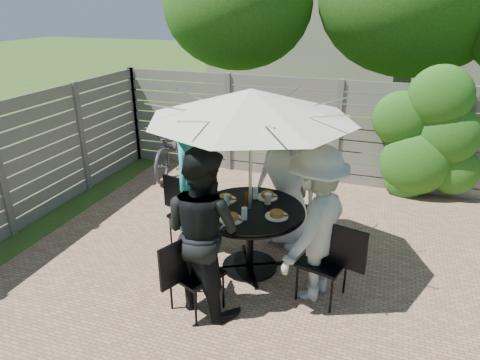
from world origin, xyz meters
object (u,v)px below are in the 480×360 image
(person_right, at_px, (315,225))
(umbrella, at_px, (251,104))
(plate_right, at_px, (277,215))
(person_left, at_px, (196,181))
(chair_front, at_px, (196,288))
(chair_right, at_px, (323,276))
(bicycle, at_px, (174,146))
(plate_front, at_px, (231,218))
(glass_left, at_px, (227,200))
(plate_back, at_px, (267,196))
(syrup_jug, at_px, (248,199))
(glass_front, at_px, (244,213))
(plate_left, at_px, (226,198))
(patio_table, at_px, (250,227))
(chair_left, at_px, (190,226))
(person_back, at_px, (287,179))
(glass_back, at_px, (255,193))
(coffee_cup, at_px, (268,199))
(person_front, at_px, (203,231))
(chair_back, at_px, (290,219))

(person_right, bearing_deg, umbrella, -90.00)
(plate_right, bearing_deg, person_left, 162.58)
(umbrella, bearing_deg, chair_front, -107.53)
(chair_right, xyz_separation_m, bicycle, (-3.28, 2.93, 0.21))
(plate_front, distance_m, glass_left, 0.37)
(plate_back, distance_m, glass_left, 0.53)
(chair_right, bearing_deg, syrup_jug, -5.62)
(glass_front, bearing_deg, chair_front, -116.02)
(chair_front, height_order, plate_left, chair_front)
(plate_back, bearing_deg, plate_right, -62.42)
(patio_table, bearing_deg, chair_left, 162.61)
(plate_right, bearing_deg, person_back, 96.02)
(person_back, xyz_separation_m, glass_back, (-0.27, -0.51, -0.01))
(person_left, distance_m, coffee_cup, 0.96)
(umbrella, distance_m, plate_left, 1.24)
(umbrella, relative_size, syrup_jug, 17.72)
(chair_front, height_order, glass_front, glass_front)
(chair_left, xyz_separation_m, coffee_cup, (1.08, -0.11, 0.60))
(chair_front, distance_m, person_front, 0.63)
(chair_front, bearing_deg, glass_front, -2.01)
(plate_left, bearing_deg, bicycle, 128.38)
(person_back, height_order, glass_back, person_back)
(glass_front, height_order, coffee_cup, glass_front)
(glass_front, bearing_deg, chair_right, -0.60)
(syrup_jug, height_order, bicycle, bicycle)
(glass_back, relative_size, syrup_jug, 0.88)
(chair_front, bearing_deg, person_right, -34.16)
(plate_back, height_order, glass_front, glass_front)
(patio_table, height_order, glass_left, glass_left)
(plate_left, relative_size, syrup_jug, 1.62)
(chair_back, height_order, chair_right, chair_right)
(person_right, relative_size, plate_front, 6.65)
(person_back, height_order, plate_left, person_back)
(glass_back, height_order, coffee_cup, glass_back)
(patio_table, distance_m, plate_back, 0.45)
(person_back, height_order, chair_left, person_back)
(umbrella, relative_size, plate_front, 10.91)
(person_left, distance_m, syrup_jug, 0.77)
(chair_back, height_order, glass_front, glass_front)
(plate_back, distance_m, syrup_jug, 0.32)
(chair_left, distance_m, bicycle, 2.77)
(umbrella, bearing_deg, glass_front, -85.42)
(patio_table, distance_m, plate_front, 0.45)
(plate_front, distance_m, bicycle, 3.76)
(chair_left, xyz_separation_m, plate_front, (0.81, -0.63, 0.57))
(chair_back, xyz_separation_m, plate_back, (-0.18, -0.58, 0.58))
(person_right, bearing_deg, chair_right, 90.34)
(chair_back, xyz_separation_m, glass_left, (-0.57, -0.94, 0.62))
(person_left, distance_m, glass_left, 0.58)
(person_back, xyz_separation_m, syrup_jug, (-0.29, -0.73, -0.00))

